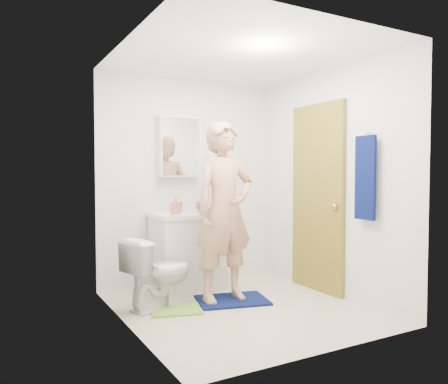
# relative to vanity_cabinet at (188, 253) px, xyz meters

# --- Properties ---
(floor) EXTENTS (2.20, 2.40, 0.02)m
(floor) POSITION_rel_vanity_cabinet_xyz_m (0.15, -0.91, -0.41)
(floor) COLOR beige
(floor) RESTS_ON ground
(ceiling) EXTENTS (2.20, 2.40, 0.02)m
(ceiling) POSITION_rel_vanity_cabinet_xyz_m (0.15, -0.91, 2.01)
(ceiling) COLOR white
(ceiling) RESTS_ON ground
(wall_back) EXTENTS (2.20, 0.02, 2.40)m
(wall_back) POSITION_rel_vanity_cabinet_xyz_m (0.15, 0.30, 0.80)
(wall_back) COLOR silver
(wall_back) RESTS_ON ground
(wall_front) EXTENTS (2.20, 0.02, 2.40)m
(wall_front) POSITION_rel_vanity_cabinet_xyz_m (0.15, -2.12, 0.80)
(wall_front) COLOR silver
(wall_front) RESTS_ON ground
(wall_left) EXTENTS (0.02, 2.40, 2.40)m
(wall_left) POSITION_rel_vanity_cabinet_xyz_m (-0.96, -0.91, 0.80)
(wall_left) COLOR silver
(wall_left) RESTS_ON ground
(wall_right) EXTENTS (0.02, 2.40, 2.40)m
(wall_right) POSITION_rel_vanity_cabinet_xyz_m (1.26, -0.91, 0.80)
(wall_right) COLOR silver
(wall_right) RESTS_ON ground
(vanity_cabinet) EXTENTS (0.75, 0.55, 0.80)m
(vanity_cabinet) POSITION_rel_vanity_cabinet_xyz_m (0.00, 0.00, 0.00)
(vanity_cabinet) COLOR white
(vanity_cabinet) RESTS_ON floor
(countertop) EXTENTS (0.79, 0.59, 0.05)m
(countertop) POSITION_rel_vanity_cabinet_xyz_m (0.00, 0.00, 0.43)
(countertop) COLOR white
(countertop) RESTS_ON vanity_cabinet
(sink_basin) EXTENTS (0.40, 0.40, 0.03)m
(sink_basin) POSITION_rel_vanity_cabinet_xyz_m (0.00, 0.00, 0.44)
(sink_basin) COLOR white
(sink_basin) RESTS_ON countertop
(faucet) EXTENTS (0.03, 0.03, 0.12)m
(faucet) POSITION_rel_vanity_cabinet_xyz_m (0.00, 0.18, 0.51)
(faucet) COLOR silver
(faucet) RESTS_ON countertop
(medicine_cabinet) EXTENTS (0.50, 0.12, 0.70)m
(medicine_cabinet) POSITION_rel_vanity_cabinet_xyz_m (0.00, 0.22, 1.20)
(medicine_cabinet) COLOR white
(medicine_cabinet) RESTS_ON wall_back
(mirror_panel) EXTENTS (0.46, 0.01, 0.66)m
(mirror_panel) POSITION_rel_vanity_cabinet_xyz_m (0.00, 0.16, 1.20)
(mirror_panel) COLOR white
(mirror_panel) RESTS_ON wall_back
(door) EXTENTS (0.05, 0.80, 2.05)m
(door) POSITION_rel_vanity_cabinet_xyz_m (1.22, -0.76, 0.62)
(door) COLOR olive
(door) RESTS_ON ground
(door_knob) EXTENTS (0.07, 0.07, 0.07)m
(door_knob) POSITION_rel_vanity_cabinet_xyz_m (1.18, -1.08, 0.55)
(door_knob) COLOR gold
(door_knob) RESTS_ON door
(towel) EXTENTS (0.03, 0.24, 0.80)m
(towel) POSITION_rel_vanity_cabinet_xyz_m (1.18, -1.48, 0.85)
(towel) COLOR #08134C
(towel) RESTS_ON wall_right
(towel_hook) EXTENTS (0.06, 0.02, 0.02)m
(towel_hook) POSITION_rel_vanity_cabinet_xyz_m (1.22, -1.48, 1.27)
(towel_hook) COLOR silver
(towel_hook) RESTS_ON wall_right
(toilet) EXTENTS (0.75, 0.56, 0.69)m
(toilet) POSITION_rel_vanity_cabinet_xyz_m (-0.54, -0.53, -0.06)
(toilet) COLOR white
(toilet) RESTS_ON floor
(bath_mat) EXTENTS (0.80, 0.65, 0.02)m
(bath_mat) POSITION_rel_vanity_cabinet_xyz_m (0.18, -0.69, -0.39)
(bath_mat) COLOR #08134C
(bath_mat) RESTS_ON floor
(green_rug) EXTENTS (0.55, 0.50, 0.02)m
(green_rug) POSITION_rel_vanity_cabinet_xyz_m (-0.43, -0.69, -0.39)
(green_rug) COLOR #7BAE3A
(green_rug) RESTS_ON floor
(soap_dispenser) EXTENTS (0.11, 0.11, 0.19)m
(soap_dispenser) POSITION_rel_vanity_cabinet_xyz_m (-0.18, -0.09, 0.54)
(soap_dispenser) COLOR #BD6F58
(soap_dispenser) RESTS_ON countertop
(toothbrush_cup) EXTENTS (0.15, 0.15, 0.11)m
(toothbrush_cup) POSITION_rel_vanity_cabinet_xyz_m (0.25, 0.14, 0.50)
(toothbrush_cup) COLOR #87408D
(toothbrush_cup) RESTS_ON countertop
(man) EXTENTS (0.67, 0.46, 1.79)m
(man) POSITION_rel_vanity_cabinet_xyz_m (0.11, -0.66, 0.52)
(man) COLOR tan
(man) RESTS_ON bath_mat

